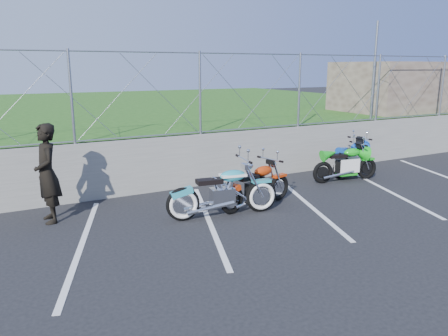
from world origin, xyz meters
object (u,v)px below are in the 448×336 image
naked_orange (258,187)px  sportbike_blue (353,159)px  cruiser_turquoise (225,194)px  person_standing (47,174)px  sportbike_green (346,165)px

naked_orange → sportbike_blue: (3.90, 1.23, -0.00)m
cruiser_turquoise → naked_orange: cruiser_turquoise is taller
cruiser_turquoise → naked_orange: bearing=20.9°
cruiser_turquoise → person_standing: (-3.12, 1.29, 0.49)m
sportbike_green → naked_orange: bearing=-158.2°
sportbike_blue → sportbike_green: bearing=-162.2°
person_standing → cruiser_turquoise: bearing=63.1°
cruiser_turquoise → person_standing: 3.42m
person_standing → naked_orange: bearing=70.4°
naked_orange → sportbike_green: (3.20, 0.73, -0.00)m
sportbike_blue → person_standing: bearing=163.4°
naked_orange → sportbike_blue: naked_orange is taller
sportbike_blue → person_standing: 7.94m
cruiser_turquoise → sportbike_green: size_ratio=1.22×
cruiser_turquoise → naked_orange: 0.93m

